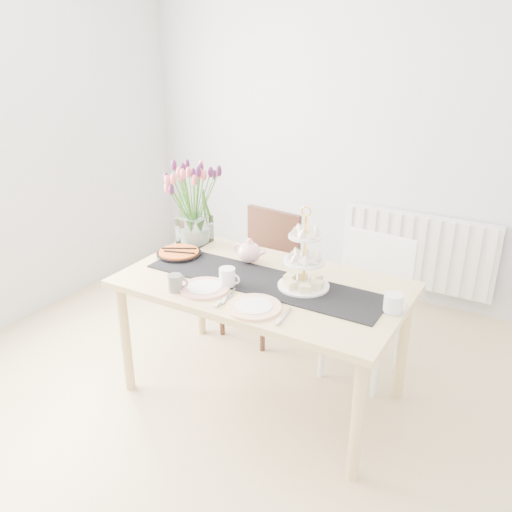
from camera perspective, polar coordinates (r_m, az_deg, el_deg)
The scene contains 15 objects.
room_shell at distance 2.44m, azimuth -6.28°, elevation 4.31°, with size 4.50×4.50×4.50m.
radiator at distance 4.44m, azimuth 16.60°, elevation 0.52°, with size 1.20×0.08×0.60m, color white.
dining_table at distance 3.09m, azimuth 0.74°, elevation -4.01°, with size 1.60×0.90×0.75m.
chair_brown at distance 3.86m, azimuth 0.85°, elevation -0.83°, with size 0.48×0.48×0.89m.
chair_white at distance 3.47m, azimuth 11.93°, elevation -4.10°, with size 0.48×0.48×0.90m.
table_runner at distance 3.05m, azimuth 0.75°, elevation -2.66°, with size 1.40×0.35×0.01m, color black.
tulip_vase at distance 3.52m, azimuth -6.68°, elevation 6.95°, with size 0.66×0.66×0.57m.
cake_stand at distance 2.94m, azimuth 5.08°, elevation -1.27°, with size 0.28×0.28×0.42m.
teapot at distance 3.26m, azimuth -0.69°, elevation 0.40°, with size 0.23×0.19×0.15m, color silver, non-canonical shape.
cream_jug at distance 2.81m, azimuth 14.25°, elevation -4.82°, with size 0.10×0.10×0.10m, color white.
tart_tin at distance 3.42m, azimuth -8.11°, elevation 0.26°, with size 0.28×0.28×0.03m.
mug_grey at distance 2.96m, azimuth -8.52°, elevation -2.82°, with size 0.08×0.08×0.09m, color slate.
mug_white at distance 2.99m, azimuth -3.05°, elevation -2.25°, with size 0.09×0.09×0.11m, color silver.
plate_left at distance 2.98m, azimuth -5.44°, elevation -3.41°, with size 0.28×0.28×0.01m, color white.
plate_right at distance 2.77m, azimuth -0.23°, elevation -5.39°, with size 0.28×0.28×0.01m, color white.
Camera 1 is at (1.39, -1.85, 2.07)m, focal length 38.00 mm.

